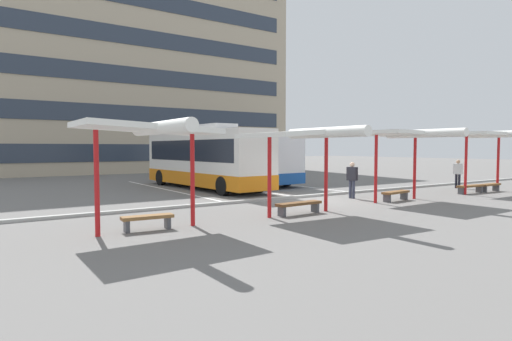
{
  "coord_description": "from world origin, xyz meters",
  "views": [
    {
      "loc": [
        -13.4,
        -14.59,
        2.46
      ],
      "look_at": [
        -1.34,
        3.27,
        1.29
      ],
      "focal_mm": 29.53,
      "sensor_mm": 36.0,
      "label": 1
    }
  ],
  "objects_px": {
    "waiting_shelter_0": "(150,131)",
    "coach_bus_0": "(205,159)",
    "bench_4": "(490,186)",
    "waiting_shelter_2": "(402,135)",
    "coach_bus_1": "(240,160)",
    "bench_1": "(299,205)",
    "waiting_shelter_3": "(488,136)",
    "waiting_shelter_1": "(304,135)",
    "bench_3": "(470,187)",
    "waiting_passenger_1": "(352,177)",
    "bench_2": "(396,194)",
    "bench_0": "(148,219)",
    "waiting_passenger_0": "(458,172)"
  },
  "relations": [
    {
      "from": "coach_bus_1",
      "to": "bench_4",
      "type": "bearing_deg",
      "value": -54.85
    },
    {
      "from": "waiting_shelter_1",
      "to": "bench_3",
      "type": "height_order",
      "value": "waiting_shelter_1"
    },
    {
      "from": "coach_bus_1",
      "to": "bench_1",
      "type": "bearing_deg",
      "value": -112.7
    },
    {
      "from": "coach_bus_1",
      "to": "bench_4",
      "type": "distance_m",
      "value": 15.27
    },
    {
      "from": "waiting_shelter_0",
      "to": "waiting_shelter_3",
      "type": "relative_size",
      "value": 0.94
    },
    {
      "from": "bench_1",
      "to": "bench_3",
      "type": "distance_m",
      "value": 12.24
    },
    {
      "from": "waiting_shelter_2",
      "to": "waiting_passenger_1",
      "type": "bearing_deg",
      "value": 114.55
    },
    {
      "from": "bench_1",
      "to": "waiting_passenger_1",
      "type": "height_order",
      "value": "waiting_passenger_1"
    },
    {
      "from": "waiting_shelter_2",
      "to": "waiting_passenger_0",
      "type": "bearing_deg",
      "value": 14.24
    },
    {
      "from": "waiting_shelter_3",
      "to": "waiting_passenger_0",
      "type": "distance_m",
      "value": 3.49
    },
    {
      "from": "bench_0",
      "to": "waiting_passenger_1",
      "type": "distance_m",
      "value": 11.23
    },
    {
      "from": "waiting_shelter_0",
      "to": "coach_bus_0",
      "type": "bearing_deg",
      "value": 56.08
    },
    {
      "from": "waiting_passenger_1",
      "to": "bench_1",
      "type": "bearing_deg",
      "value": -156.1
    },
    {
      "from": "coach_bus_0",
      "to": "waiting_passenger_1",
      "type": "distance_m",
      "value": 9.18
    },
    {
      "from": "bench_2",
      "to": "waiting_passenger_1",
      "type": "bearing_deg",
      "value": 117.65
    },
    {
      "from": "coach_bus_0",
      "to": "bench_3",
      "type": "xyz_separation_m",
      "value": [
        10.64,
        -10.4,
        -1.44
      ]
    },
    {
      "from": "waiting_shelter_3",
      "to": "waiting_shelter_1",
      "type": "bearing_deg",
      "value": -179.19
    },
    {
      "from": "waiting_shelter_2",
      "to": "bench_3",
      "type": "relative_size",
      "value": 2.52
    },
    {
      "from": "coach_bus_0",
      "to": "waiting_shelter_0",
      "type": "distance_m",
      "value": 13.13
    },
    {
      "from": "waiting_shelter_2",
      "to": "coach_bus_1",
      "type": "bearing_deg",
      "value": 94.49
    },
    {
      "from": "bench_0",
      "to": "waiting_shelter_1",
      "type": "distance_m",
      "value": 6.28
    },
    {
      "from": "coach_bus_1",
      "to": "waiting_shelter_0",
      "type": "bearing_deg",
      "value": -130.68
    },
    {
      "from": "coach_bus_1",
      "to": "waiting_shelter_2",
      "type": "distance_m",
      "value": 12.49
    },
    {
      "from": "waiting_shelter_2",
      "to": "coach_bus_0",
      "type": "bearing_deg",
      "value": 114.01
    },
    {
      "from": "bench_4",
      "to": "waiting_passenger_1",
      "type": "xyz_separation_m",
      "value": [
        -8.74,
        2.15,
        0.7
      ]
    },
    {
      "from": "waiting_shelter_0",
      "to": "waiting_passenger_1",
      "type": "height_order",
      "value": "waiting_shelter_0"
    },
    {
      "from": "coach_bus_0",
      "to": "waiting_passenger_0",
      "type": "xyz_separation_m",
      "value": [
        12.87,
        -8.37,
        -0.77
      ]
    },
    {
      "from": "bench_1",
      "to": "bench_2",
      "type": "xyz_separation_m",
      "value": [
        6.26,
        0.53,
        -0.0
      ]
    },
    {
      "from": "bench_2",
      "to": "waiting_passenger_0",
      "type": "xyz_separation_m",
      "value": [
        8.22,
        1.82,
        0.67
      ]
    },
    {
      "from": "waiting_passenger_0",
      "to": "waiting_passenger_1",
      "type": "height_order",
      "value": "waiting_passenger_1"
    },
    {
      "from": "waiting_shelter_3",
      "to": "coach_bus_0",
      "type": "bearing_deg",
      "value": 136.89
    },
    {
      "from": "waiting_shelter_3",
      "to": "waiting_passenger_0",
      "type": "bearing_deg",
      "value": 61.29
    },
    {
      "from": "bench_2",
      "to": "waiting_shelter_3",
      "type": "relative_size",
      "value": 0.4
    },
    {
      "from": "coach_bus_0",
      "to": "waiting_shelter_0",
      "type": "xyz_separation_m",
      "value": [
        -7.3,
        -10.85,
        1.17
      ]
    },
    {
      "from": "coach_bus_1",
      "to": "waiting_shelter_2",
      "type": "xyz_separation_m",
      "value": [
        0.97,
        -12.38,
        1.38
      ]
    },
    {
      "from": "coach_bus_1",
      "to": "waiting_shelter_3",
      "type": "xyz_separation_m",
      "value": [
        7.86,
        -12.72,
        1.47
      ]
    },
    {
      "from": "bench_2",
      "to": "bench_3",
      "type": "relative_size",
      "value": 0.94
    },
    {
      "from": "bench_1",
      "to": "coach_bus_1",
      "type": "bearing_deg",
      "value": 67.3
    },
    {
      "from": "waiting_shelter_1",
      "to": "bench_2",
      "type": "xyz_separation_m",
      "value": [
        6.26,
        0.8,
        -2.59
      ]
    },
    {
      "from": "bench_2",
      "to": "bench_3",
      "type": "bearing_deg",
      "value": -2.05
    },
    {
      "from": "bench_3",
      "to": "waiting_passenger_1",
      "type": "xyz_separation_m",
      "value": [
        -6.94,
        2.04,
        0.69
      ]
    },
    {
      "from": "bench_4",
      "to": "waiting_shelter_2",
      "type": "bearing_deg",
      "value": 179.56
    },
    {
      "from": "coach_bus_0",
      "to": "coach_bus_1",
      "type": "distance_m",
      "value": 4.16
    },
    {
      "from": "waiting_passenger_1",
      "to": "coach_bus_1",
      "type": "bearing_deg",
      "value": 90.09
    },
    {
      "from": "coach_bus_0",
      "to": "waiting_passenger_0",
      "type": "bearing_deg",
      "value": -33.03
    },
    {
      "from": "waiting_shelter_1",
      "to": "bench_0",
      "type": "bearing_deg",
      "value": 175.43
    },
    {
      "from": "bench_3",
      "to": "waiting_passenger_1",
      "type": "distance_m",
      "value": 7.26
    },
    {
      "from": "bench_2",
      "to": "waiting_shelter_3",
      "type": "height_order",
      "value": "waiting_shelter_3"
    },
    {
      "from": "waiting_shelter_1",
      "to": "waiting_shelter_2",
      "type": "xyz_separation_m",
      "value": [
        6.26,
        0.53,
        0.1
      ]
    },
    {
      "from": "coach_bus_0",
      "to": "waiting_shelter_1",
      "type": "xyz_separation_m",
      "value": [
        -1.6,
        -10.99,
        1.15
      ]
    }
  ]
}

